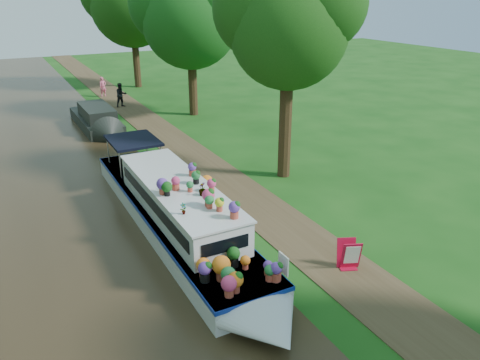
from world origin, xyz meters
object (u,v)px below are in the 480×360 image
plant_boat (179,212)px  pedestrian_dark (121,95)px  second_boat (97,119)px  pedestrian_pink (103,87)px  sandwich_board (349,256)px

plant_boat → pedestrian_dark: size_ratio=8.16×
second_boat → plant_boat: bearing=-92.0°
plant_boat → second_boat: plant_boat is taller
second_boat → pedestrian_pink: 9.14m
pedestrian_pink → sandwich_board: bearing=-100.4°
plant_boat → second_boat: bearing=88.4°
plant_boat → pedestrian_pink: bearing=83.3°
second_boat → pedestrian_dark: size_ratio=4.20×
plant_boat → pedestrian_dark: 19.54m
sandwich_board → pedestrian_dark: 23.55m
sandwich_board → pedestrian_dark: (-0.57, 23.53, 0.42)m
second_boat → pedestrian_pink: size_ratio=4.69×
pedestrian_pink → pedestrian_dark: pedestrian_dark is taller
plant_boat → sandwich_board: 5.62m
plant_boat → pedestrian_dark: bearing=80.9°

